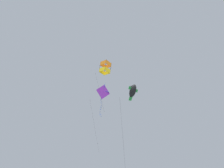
# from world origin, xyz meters

# --- Properties ---
(kite_diamond_upper_right) EXTENTS (2.05, 2.29, 9.42)m
(kite_diamond_upper_right) POSITION_xyz_m (-4.38, 2.31, 26.73)
(kite_diamond_upper_right) COLOR purple
(kite_fish_near_right) EXTENTS (2.13, 1.58, 9.92)m
(kite_fish_near_right) POSITION_xyz_m (4.32, -2.43, 21.62)
(kite_fish_near_right) COLOR black
(kite_box_highest) EXTENTS (1.43, 1.45, 5.66)m
(kite_box_highest) POSITION_xyz_m (1.52, -3.50, 25.22)
(kite_box_highest) COLOR orange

